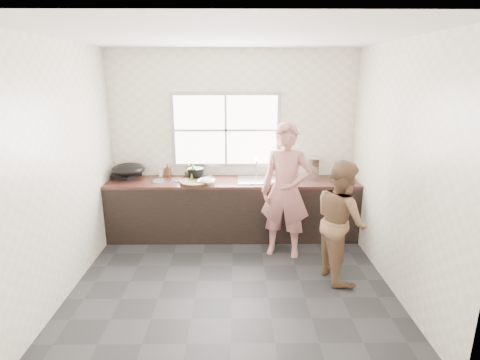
{
  "coord_description": "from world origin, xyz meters",
  "views": [
    {
      "loc": [
        0.06,
        -3.91,
        2.34
      ],
      "look_at": [
        0.1,
        0.65,
        1.05
      ],
      "focal_mm": 28.0,
      "sensor_mm": 36.0,
      "label": 1
    }
  ],
  "objects_px": {
    "black_pot": "(196,174)",
    "bottle_green": "(193,172)",
    "bowl_crabs": "(287,177)",
    "dish_rack": "(304,167)",
    "burner": "(125,175)",
    "pot_lid_right": "(175,180)",
    "bowl_held": "(269,182)",
    "woman": "(286,195)",
    "plate_food": "(189,181)",
    "bowl_mince": "(206,182)",
    "pot_lid_left": "(161,181)",
    "bottle_brown_short": "(189,171)",
    "wok": "(128,169)",
    "bottle_brown_tall": "(168,171)",
    "cutting_board": "(195,182)",
    "person_side": "(341,221)",
    "glass_jar": "(161,174)"
  },
  "relations": [
    {
      "from": "black_pot",
      "to": "bottle_green",
      "type": "relative_size",
      "value": 0.89
    },
    {
      "from": "bowl_crabs",
      "to": "dish_rack",
      "type": "distance_m",
      "value": 0.31
    },
    {
      "from": "black_pot",
      "to": "burner",
      "type": "height_order",
      "value": "black_pot"
    },
    {
      "from": "pot_lid_right",
      "to": "bowl_held",
      "type": "bearing_deg",
      "value": -9.81
    },
    {
      "from": "woman",
      "to": "plate_food",
      "type": "xyz_separation_m",
      "value": [
        -1.32,
        0.56,
        0.04
      ]
    },
    {
      "from": "plate_food",
      "to": "bowl_mince",
      "type": "bearing_deg",
      "value": -26.86
    },
    {
      "from": "bowl_mince",
      "to": "pot_lid_left",
      "type": "relative_size",
      "value": 0.93
    },
    {
      "from": "bottle_brown_short",
      "to": "woman",
      "type": "bearing_deg",
      "value": -31.23
    },
    {
      "from": "plate_food",
      "to": "pot_lid_right",
      "type": "relative_size",
      "value": 0.79
    },
    {
      "from": "wok",
      "to": "pot_lid_left",
      "type": "distance_m",
      "value": 0.52
    },
    {
      "from": "wok",
      "to": "woman",
      "type": "bearing_deg",
      "value": -17.04
    },
    {
      "from": "bottle_brown_tall",
      "to": "bottle_brown_short",
      "type": "relative_size",
      "value": 1.0
    },
    {
      "from": "cutting_board",
      "to": "bottle_brown_short",
      "type": "height_order",
      "value": "bottle_brown_short"
    },
    {
      "from": "bowl_crabs",
      "to": "dish_rack",
      "type": "xyz_separation_m",
      "value": [
        0.26,
        0.12,
        0.12
      ]
    },
    {
      "from": "burner",
      "to": "pot_lid_right",
      "type": "bearing_deg",
      "value": -14.37
    },
    {
      "from": "bowl_held",
      "to": "pot_lid_left",
      "type": "distance_m",
      "value": 1.55
    },
    {
      "from": "person_side",
      "to": "glass_jar",
      "type": "bearing_deg",
      "value": 48.0
    },
    {
      "from": "bowl_crabs",
      "to": "burner",
      "type": "xyz_separation_m",
      "value": [
        -2.41,
        0.17,
        -0.0
      ]
    },
    {
      "from": "bottle_brown_tall",
      "to": "bottle_brown_short",
      "type": "distance_m",
      "value": 0.32
    },
    {
      "from": "person_side",
      "to": "pot_lid_right",
      "type": "height_order",
      "value": "person_side"
    },
    {
      "from": "pot_lid_left",
      "to": "bowl_held",
      "type": "bearing_deg",
      "value": -6.75
    },
    {
      "from": "bottle_brown_tall",
      "to": "pot_lid_right",
      "type": "xyz_separation_m",
      "value": [
        0.14,
        -0.21,
        -0.08
      ]
    },
    {
      "from": "woman",
      "to": "bottle_green",
      "type": "bearing_deg",
      "value": 169.65
    },
    {
      "from": "bottle_brown_short",
      "to": "burner",
      "type": "relative_size",
      "value": 0.45
    },
    {
      "from": "glass_jar",
      "to": "pot_lid_right",
      "type": "relative_size",
      "value": 0.39
    },
    {
      "from": "woman",
      "to": "dish_rack",
      "type": "relative_size",
      "value": 4.04
    },
    {
      "from": "person_side",
      "to": "pot_lid_right",
      "type": "relative_size",
      "value": 5.72
    },
    {
      "from": "black_pot",
      "to": "bottle_brown_short",
      "type": "bearing_deg",
      "value": 127.5
    },
    {
      "from": "woman",
      "to": "bowl_mince",
      "type": "distance_m",
      "value": 1.14
    },
    {
      "from": "cutting_board",
      "to": "glass_jar",
      "type": "distance_m",
      "value": 0.68
    },
    {
      "from": "bowl_mince",
      "to": "bowl_held",
      "type": "bearing_deg",
      "value": -3.01
    },
    {
      "from": "cutting_board",
      "to": "plate_food",
      "type": "bearing_deg",
      "value": 127.52
    },
    {
      "from": "bottle_brown_tall",
      "to": "pot_lid_left",
      "type": "bearing_deg",
      "value": -101.03
    },
    {
      "from": "bottle_brown_short",
      "to": "black_pot",
      "type": "bearing_deg",
      "value": -52.5
    },
    {
      "from": "bowl_held",
      "to": "bottle_green",
      "type": "relative_size",
      "value": 0.83
    },
    {
      "from": "glass_jar",
      "to": "pot_lid_left",
      "type": "relative_size",
      "value": 0.38
    },
    {
      "from": "glass_jar",
      "to": "burner",
      "type": "distance_m",
      "value": 0.54
    },
    {
      "from": "bottle_brown_tall",
      "to": "pot_lid_left",
      "type": "height_order",
      "value": "bottle_brown_tall"
    },
    {
      "from": "person_side",
      "to": "bowl_mince",
      "type": "relative_size",
      "value": 5.95
    },
    {
      "from": "black_pot",
      "to": "burner",
      "type": "distance_m",
      "value": 1.09
    },
    {
      "from": "bowl_mince",
      "to": "pot_lid_left",
      "type": "xyz_separation_m",
      "value": [
        -0.66,
        0.14,
        -0.02
      ]
    },
    {
      "from": "bowl_mince",
      "to": "wok",
      "type": "xyz_separation_m",
      "value": [
        -1.15,
        0.25,
        0.12
      ]
    },
    {
      "from": "bottle_green",
      "to": "pot_lid_left",
      "type": "height_order",
      "value": "bottle_green"
    },
    {
      "from": "burner",
      "to": "bottle_brown_tall",
      "type": "bearing_deg",
      "value": 0.76
    },
    {
      "from": "cutting_board",
      "to": "dish_rack",
      "type": "bearing_deg",
      "value": 11.8
    },
    {
      "from": "person_side",
      "to": "cutting_board",
      "type": "xyz_separation_m",
      "value": [
        -1.79,
        1.02,
        0.17
      ]
    },
    {
      "from": "woman",
      "to": "bottle_green",
      "type": "distance_m",
      "value": 1.41
    },
    {
      "from": "wok",
      "to": "pot_lid_left",
      "type": "height_order",
      "value": "wok"
    },
    {
      "from": "burner",
      "to": "bottle_brown_short",
      "type": "bearing_deg",
      "value": 0.5
    },
    {
      "from": "bowl_held",
      "to": "glass_jar",
      "type": "distance_m",
      "value": 1.64
    }
  ]
}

